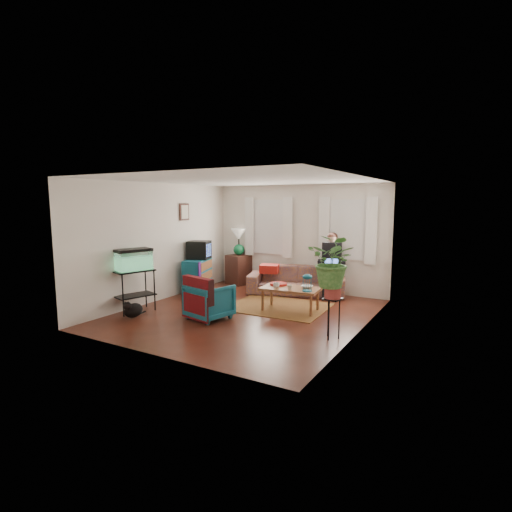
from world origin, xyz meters
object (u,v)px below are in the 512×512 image
Objects in this scene: side_table at (239,270)px; dresser at (198,276)px; plant_stand at (332,318)px; coffee_table at (290,299)px; sofa at (296,276)px; armchair at (209,299)px; aquarium_stand at (135,291)px.

dresser is (-0.34, -1.34, 0.02)m from side_table.
coffee_table is at bearing 137.92° from plant_stand.
plant_stand is (3.61, -2.90, -0.06)m from side_table.
sofa is 2.50× the size of dresser.
dresser is at bearing -33.05° from armchair.
side_table is at bearing 141.22° from plant_stand.
sofa is 1.96× the size of coffee_table.
coffee_table is (2.68, 1.59, -0.18)m from aquarium_stand.
side_table is at bearing 152.56° from sofa.
side_table is 1.17× the size of plant_stand.
side_table is 0.68× the size of coffee_table.
aquarium_stand is at bearing -95.99° from side_table.
sofa is 2.70× the size of aquarium_stand.
coffee_table is (0.52, -1.44, -0.20)m from sofa.
coffee_table is (2.33, -1.74, -0.15)m from side_table.
aquarium_stand reaches higher than plant_stand.
aquarium_stand is at bearing -155.00° from coffee_table.
coffee_table is (1.09, 1.24, -0.13)m from armchair.
dresser is 1.08× the size of aquarium_stand.
side_table is 1.05× the size of armchair.
aquarium_stand is 1.62m from armchair.
dresser reaches higher than plant_stand.
sofa is 3.73m from aquarium_stand.
coffee_table is at bearing -26.72° from dresser.
sofa reaches higher than side_table.
dresser is 1.99m from aquarium_stand.
side_table reaches higher than plant_stand.
aquarium_stand is at bearing 25.70° from armchair.
coffee_table is 1.73m from plant_stand.
coffee_table is at bearing 48.51° from aquarium_stand.
aquarium_stand is 1.26× the size of plant_stand.
aquarium_stand is at bearing -143.52° from sofa.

